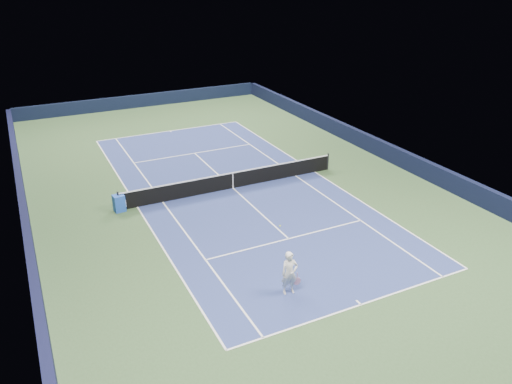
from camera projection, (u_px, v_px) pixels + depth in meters
name	position (u px, v px, depth m)	size (l,w,h in m)	color
ground	(233.00, 188.00, 28.36)	(40.00, 40.00, 0.00)	#304B28
wall_far	(143.00, 101.00, 44.29)	(22.00, 0.35, 1.10)	black
wall_right	(385.00, 150.00, 32.48)	(0.35, 40.00, 1.10)	black
wall_left	(25.00, 219.00, 23.78)	(0.35, 40.00, 1.10)	black
court_surface	(233.00, 188.00, 28.36)	(10.97, 23.77, 0.01)	navy
baseline_far	(170.00, 131.00, 38.05)	(10.97, 0.08, 0.00)	white
baseline_near	(361.00, 305.00, 18.67)	(10.97, 0.08, 0.00)	white
sideline_doubles_right	(315.00, 172.00, 30.56)	(0.08, 23.77, 0.00)	white
sideline_doubles_left	(137.00, 207.00, 26.15)	(0.08, 23.77, 0.00)	white
sideline_singles_right	(295.00, 176.00, 30.01)	(0.08, 23.77, 0.00)	white
sideline_singles_left	(163.00, 202.00, 26.70)	(0.08, 23.77, 0.00)	white
service_line_far	(195.00, 153.00, 33.57)	(8.23, 0.08, 0.00)	white
service_line_near	(289.00, 239.00, 23.14)	(8.23, 0.08, 0.00)	white
center_service_line	(233.00, 188.00, 28.36)	(0.08, 12.80, 0.00)	white
center_mark_far	(171.00, 131.00, 37.92)	(0.08, 0.30, 0.00)	white
center_mark_near	(359.00, 302.00, 18.79)	(0.08, 0.30, 0.00)	white
tennis_net	(233.00, 180.00, 28.15)	(12.90, 0.10, 1.07)	black
sponsor_cube	(119.00, 203.00, 25.57)	(0.62, 0.56, 0.89)	blue
tennis_player	(290.00, 273.00, 18.99)	(0.83, 1.30, 2.46)	white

